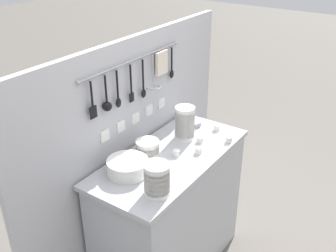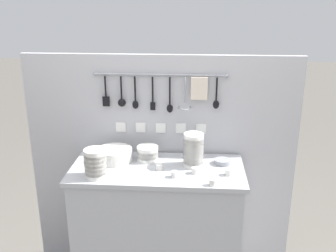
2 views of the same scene
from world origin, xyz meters
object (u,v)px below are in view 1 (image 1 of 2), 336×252
Objects in this scene: plate_stack at (128,167)px; cup_mid_row at (198,150)px; cup_edge_near at (217,128)px; cup_front_left at (176,153)px; bowl_stack_short_front at (157,180)px; bowl_stack_back_corner at (148,148)px; cup_by_caddy at (229,139)px; bowl_stack_tall_left at (185,123)px; steel_mixing_bowl at (194,123)px; cup_beside_plates at (200,139)px.

cup_mid_row is (0.43, -0.23, -0.02)m from plate_stack.
cup_edge_near and cup_front_left have the same top height.
bowl_stack_short_front is at bearing -176.18° from cup_mid_row.
bowl_stack_back_corner reaches higher than cup_by_caddy.
bowl_stack_tall_left reaches higher than cup_edge_near.
plate_stack is at bearing 179.89° from steel_mixing_bowl.
steel_mixing_bowl is 2.53× the size of cup_front_left.
bowl_stack_back_corner is at bearing 121.76° from cup_front_left.
cup_mid_row is 1.00× the size of cup_beside_plates.
cup_by_caddy is at bearing -4.83° from bowl_stack_short_front.
cup_front_left is at bearing 171.35° from cup_beside_plates.
steel_mixing_bowl is (0.74, -0.00, -0.03)m from plate_stack.
bowl_stack_back_corner reaches higher than cup_mid_row.
cup_by_caddy is at bearing -103.77° from steel_mixing_bowl.
cup_mid_row reaches higher than steel_mixing_bowl.
cup_mid_row is 1.00× the size of cup_front_left.
bowl_stack_back_corner is 3.40× the size of cup_front_left.
steel_mixing_bowl is 0.33m from cup_by_caddy.
plate_stack reaches higher than cup_mid_row.
bowl_stack_tall_left is at bearing 95.83° from cup_beside_plates.
steel_mixing_bowl is at bearing 40.78° from cup_beside_plates.
bowl_stack_tall_left is 2.09× the size of steel_mixing_bowl.
cup_mid_row is (0.49, 0.03, -0.07)m from bowl_stack_short_front.
cup_mid_row is 0.35m from cup_edge_near.
cup_by_caddy is at bearing -21.81° from cup_mid_row.
cup_by_caddy is at bearing -66.13° from bowl_stack_tall_left.
cup_mid_row is (-0.31, -0.22, 0.00)m from steel_mixing_bowl.
cup_beside_plates is at bearing 26.23° from cup_mid_row.
bowl_stack_tall_left is at bearing 150.86° from cup_edge_near.
bowl_stack_back_corner is at bearing 6.48° from plate_stack.
cup_edge_near is (0.23, -0.13, -0.09)m from bowl_stack_tall_left.
cup_edge_near is 0.45m from cup_front_left.
plate_stack is 5.60× the size of cup_front_left.
cup_front_left is at bearing -21.61° from plate_stack.
cup_edge_near and cup_beside_plates have the same top height.
cup_edge_near is at bearing -20.18° from bowl_stack_back_corner.
cup_beside_plates is at bearing 124.65° from cup_by_caddy.
steel_mixing_bowl is 2.53× the size of cup_by_caddy.
bowl_stack_short_front is at bearing -171.23° from cup_beside_plates.
bowl_stack_short_front is at bearing -174.19° from cup_edge_near.
cup_beside_plates is at bearing -84.17° from bowl_stack_tall_left.
bowl_stack_short_front is 0.74m from cup_by_caddy.
bowl_stack_tall_left reaches higher than plate_stack.
cup_front_left is at bearing 174.08° from cup_edge_near.
bowl_stack_back_corner is 0.61× the size of plate_stack.
steel_mixing_bowl is at bearing 17.65° from bowl_stack_short_front.
plate_stack is (-0.23, -0.03, -0.01)m from bowl_stack_back_corner.
bowl_stack_short_front is 0.84m from cup_edge_near.
cup_beside_plates is 0.24m from cup_front_left.
steel_mixing_bowl is (0.20, 0.05, -0.10)m from bowl_stack_tall_left.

